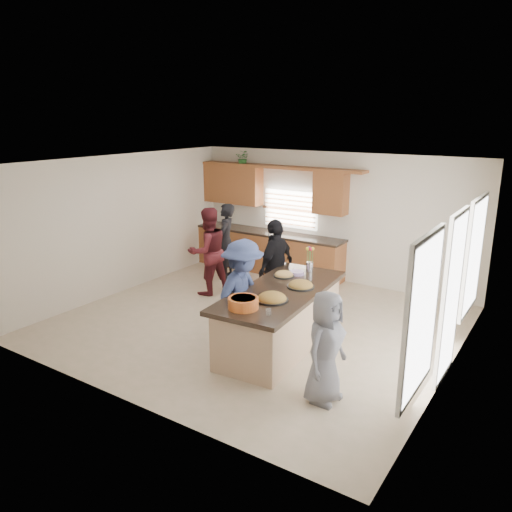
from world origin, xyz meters
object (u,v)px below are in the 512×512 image
Objects in this scene: woman_left_mid at (208,251)px; woman_right_front at (325,347)px; island at (281,319)px; woman_left_front at (276,267)px; woman_left_back at (226,241)px; salad_bowl at (243,302)px; woman_right_back at (243,295)px.

woman_right_front is at bearing 80.86° from woman_left_mid.
woman_left_front reaches higher than island.
woman_left_back is at bearing -120.05° from woman_left_front.
island is 6.51× the size of salad_bowl.
woman_right_back is at bearing 125.38° from salad_bowl.
woman_left_back is at bearing 136.19° from island.
woman_left_front is 1.54m from woman_right_back.
island is 0.73m from woman_right_back.
island is 1.13m from salad_bowl.
woman_right_front reaches higher than salad_bowl.
woman_left_front is at bearing 107.06° from woman_left_mid.
woman_left_mid is (0.30, -1.00, 0.05)m from woman_left_back.
island is at bearing 34.77° from woman_left_front.
salad_bowl is 0.25× the size of woman_left_back.
woman_right_back is at bearing 20.23° from woman_left_back.
woman_left_mid reaches higher than woman_right_front.
woman_left_mid is 1.02× the size of woman_right_back.
woman_left_mid reaches higher than woman_right_back.
woman_right_back is (2.02, -1.68, -0.01)m from woman_left_mid.
island is at bearing 85.25° from woman_left_mid.
woman_left_back is (-2.72, 3.26, -0.19)m from salad_bowl.
woman_left_back is 3.53m from woman_right_back.
woman_left_mid reaches higher than island.
woman_right_back is at bearing 73.53° from woman_right_front.
woman_left_mid is 4.41m from woman_right_front.
island is 1.88× the size of woman_right_front.
woman_left_front is (-0.73, 2.09, -0.15)m from salad_bowl.
island is at bearing 55.00° from woman_right_front.
woman_left_mid is at bearing -4.05° from woman_left_back.
woman_left_front is at bearing 109.22° from salad_bowl.
woman_left_back is 1.04m from woman_left_mid.
woman_left_mid is at bearing 137.05° from salad_bowl.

